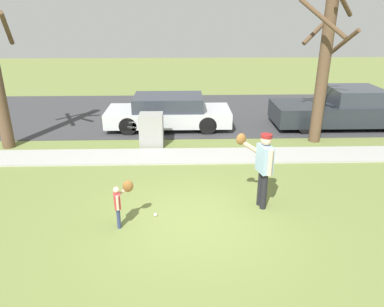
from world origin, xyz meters
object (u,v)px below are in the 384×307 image
object	(u,v)px
person_child	(121,198)
parked_sedan_silver	(168,112)
person_adult	(262,163)
baseball	(155,215)
utility_cabinet	(152,130)
street_tree_near	(324,63)
parked_pickup_dark	(344,109)

from	to	relation	value
person_child	parked_sedan_silver	xyz separation A→B (m)	(0.76, 6.66, -0.02)
person_adult	baseball	size ratio (longest dim) A/B	23.72
person_child	utility_cabinet	world-z (taller)	utility_cabinet
person_adult	street_tree_near	bearing A→B (deg)	-136.22
person_adult	utility_cabinet	xyz separation A→B (m)	(-2.76, 4.09, -0.56)
street_tree_near	parked_pickup_dark	distance (m)	3.02
utility_cabinet	baseball	bearing A→B (deg)	-84.91
baseball	parked_sedan_silver	size ratio (longest dim) A/B	0.02
baseball	person_adult	bearing A→B (deg)	8.76
baseball	street_tree_near	bearing A→B (deg)	42.39
street_tree_near	person_adult	bearing A→B (deg)	-122.70
person_child	utility_cabinet	xyz separation A→B (m)	(0.26, 4.79, -0.11)
person_child	parked_sedan_silver	size ratio (longest dim) A/B	0.21
person_adult	baseball	world-z (taller)	person_adult
baseball	person_child	bearing A→B (deg)	-153.08
person_child	parked_pickup_dark	world-z (taller)	parked_pickup_dark
person_child	baseball	distance (m)	0.96
person_adult	street_tree_near	distance (m)	5.37
person_child	street_tree_near	bearing A→B (deg)	27.40
person_adult	street_tree_near	size ratio (longest dim) A/B	0.36
utility_cabinet	street_tree_near	xyz separation A→B (m)	(5.54, 0.24, 2.08)
person_adult	parked_sedan_silver	world-z (taller)	person_adult
baseball	parked_pickup_dark	bearing A→B (deg)	42.98
utility_cabinet	parked_sedan_silver	bearing A→B (deg)	75.02
person_adult	parked_pickup_dark	world-z (taller)	person_adult
person_child	utility_cabinet	distance (m)	4.79
person_adult	person_child	xyz separation A→B (m)	(-3.02, -0.70, -0.45)
street_tree_near	baseball	bearing A→B (deg)	-137.61
person_child	street_tree_near	size ratio (longest dim) A/B	0.20
person_adult	utility_cabinet	world-z (taller)	person_adult
person_adult	person_child	distance (m)	3.13
baseball	parked_sedan_silver	bearing A→B (deg)	89.06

